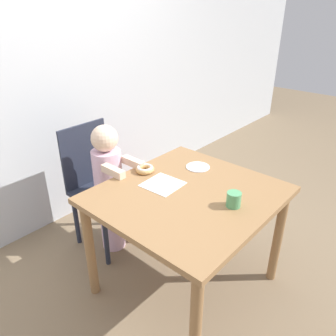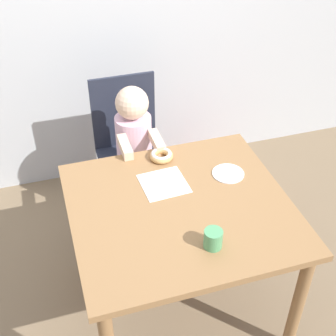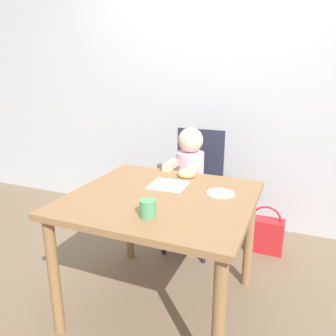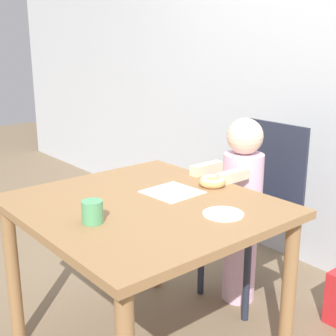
{
  "view_description": "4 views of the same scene",
  "coord_description": "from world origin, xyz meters",
  "px_view_note": "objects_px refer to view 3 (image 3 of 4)",
  "views": [
    {
      "loc": [
        -1.32,
        -1.01,
        1.73
      ],
      "look_at": [
        -0.02,
        0.14,
        0.85
      ],
      "focal_mm": 35.0,
      "sensor_mm": 36.0,
      "label": 1
    },
    {
      "loc": [
        -0.53,
        -1.51,
        2.19
      ],
      "look_at": [
        -0.02,
        0.14,
        0.85
      ],
      "focal_mm": 50.0,
      "sensor_mm": 36.0,
      "label": 2
    },
    {
      "loc": [
        0.69,
        -1.57,
        1.41
      ],
      "look_at": [
        -0.02,
        0.14,
        0.85
      ],
      "focal_mm": 35.0,
      "sensor_mm": 36.0,
      "label": 3
    },
    {
      "loc": [
        1.47,
        -1.09,
        1.4
      ],
      "look_at": [
        -0.02,
        0.14,
        0.85
      ],
      "focal_mm": 50.0,
      "sensor_mm": 36.0,
      "label": 4
    }
  ],
  "objects_px": {
    "chair": "(194,188)",
    "handbag": "(265,234)",
    "cup": "(148,208)",
    "donut": "(187,173)",
    "child_figure": "(189,189)"
  },
  "relations": [
    {
      "from": "chair",
      "to": "child_figure",
      "type": "bearing_deg",
      "value": -90.0
    },
    {
      "from": "donut",
      "to": "chair",
      "type": "bearing_deg",
      "value": 100.22
    },
    {
      "from": "chair",
      "to": "child_figure",
      "type": "xyz_separation_m",
      "value": [
        0.0,
        -0.13,
        0.04
      ]
    },
    {
      "from": "child_figure",
      "to": "handbag",
      "type": "distance_m",
      "value": 0.72
    },
    {
      "from": "cup",
      "to": "child_figure",
      "type": "bearing_deg",
      "value": 96.49
    },
    {
      "from": "child_figure",
      "to": "cup",
      "type": "height_order",
      "value": "child_figure"
    },
    {
      "from": "chair",
      "to": "cup",
      "type": "bearing_deg",
      "value": -84.28
    },
    {
      "from": "chair",
      "to": "handbag",
      "type": "distance_m",
      "value": 0.67
    },
    {
      "from": "donut",
      "to": "handbag",
      "type": "bearing_deg",
      "value": 46.87
    },
    {
      "from": "donut",
      "to": "handbag",
      "type": "distance_m",
      "value": 0.94
    },
    {
      "from": "child_figure",
      "to": "cup",
      "type": "relative_size",
      "value": 11.79
    },
    {
      "from": "donut",
      "to": "cup",
      "type": "xyz_separation_m",
      "value": [
        0.03,
        -0.65,
        0.02
      ]
    },
    {
      "from": "child_figure",
      "to": "chair",
      "type": "bearing_deg",
      "value": 90.0
    },
    {
      "from": "handbag",
      "to": "cup",
      "type": "distance_m",
      "value": 1.41
    },
    {
      "from": "chair",
      "to": "child_figure",
      "type": "height_order",
      "value": "child_figure"
    }
  ]
}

